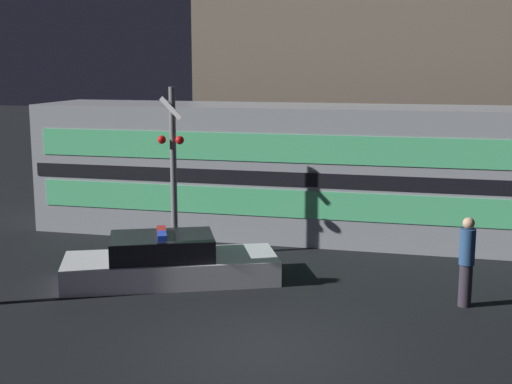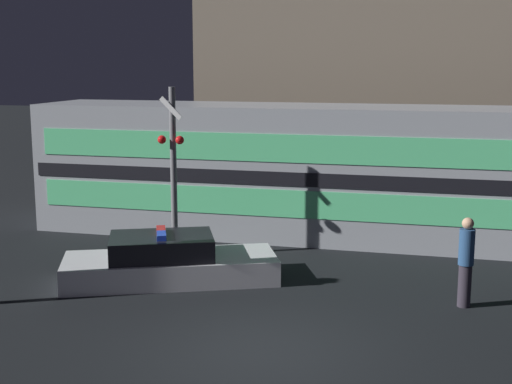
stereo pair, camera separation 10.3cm
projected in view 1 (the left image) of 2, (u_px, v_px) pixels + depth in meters
The scene contains 6 objects.
ground_plane at pixel (262, 351), 12.14m from camera, with size 120.00×120.00×0.00m, color black.
train at pixel (324, 172), 19.84m from camera, with size 16.44×2.94×3.66m.
police_car at pixel (169, 263), 15.94m from camera, with size 5.02×3.43×1.17m.
pedestrian at pixel (467, 261), 14.21m from camera, with size 0.31×0.31×1.83m.
crossing_signal_far at pixel (173, 167), 17.58m from camera, with size 0.68×0.33×4.26m.
building_left at pixel (356, 60), 25.85m from camera, with size 10.91×4.82×9.86m.
Camera 1 is at (2.67, -11.14, 4.86)m, focal length 50.00 mm.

